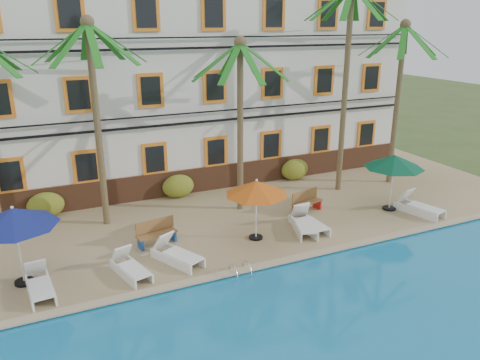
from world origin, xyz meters
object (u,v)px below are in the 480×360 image
palm_c (240,102)px  lounger_a (39,285)px  palm_e (399,82)px  umbrella_blue (14,218)px  lounger_d (304,224)px  umbrella_green (394,162)px  lounger_e (309,222)px  palm_b (95,97)px  umbrella_red (256,188)px  lounger_b (130,267)px  lounger_f (418,206)px  bench_right (306,201)px  lounger_c (176,254)px  palm_d (347,64)px  pool_ladder (240,273)px  bench_left (156,232)px

palm_c → lounger_a: (-8.36, -3.69, -4.44)m
palm_e → lounger_a: 17.95m
umbrella_blue → lounger_d: umbrella_blue is taller
umbrella_green → lounger_e: (-4.36, -0.28, -1.88)m
palm_b → umbrella_blue: 5.65m
umbrella_red → lounger_b: (-4.93, -0.75, -1.75)m
palm_b → lounger_d: size_ratio=3.86×
palm_c → lounger_e: 5.62m
lounger_e → palm_b: bearing=151.8°
palm_c → lounger_b: size_ratio=3.79×
lounger_b → lounger_f: bearing=0.4°
lounger_f → bench_right: bearing=153.2°
umbrella_green → lounger_d: size_ratio=1.22×
palm_b → lounger_c: (1.64, -4.32, -4.86)m
palm_e → umbrella_blue: palm_e is taller
palm_b → umbrella_blue: palm_b is taller
palm_d → pool_ladder: bearing=-145.0°
lounger_a → umbrella_green: bearing=3.6°
palm_b → palm_e: 14.16m
palm_b → lounger_b: bearing=-89.9°
palm_c → bench_right: 5.13m
lounger_e → umbrella_red: bearing=177.7°
umbrella_green → bench_left: 10.41m
palm_c → bench_left: (-4.28, -1.88, -4.26)m
palm_b → lounger_d: 9.37m
lounger_d → lounger_f: size_ratio=0.96×
umbrella_red → lounger_a: umbrella_red is taller
bench_left → lounger_b: bearing=-125.9°
lounger_e → lounger_f: bearing=-6.4°
umbrella_red → umbrella_blue: bearing=179.1°
palm_e → lounger_e: bearing=-154.9°
palm_e → pool_ladder: 13.08m
umbrella_blue → lounger_d: bearing=-1.7°
palm_d → lounger_f: size_ratio=4.42×
lounger_d → palm_c: bearing=112.4°
bench_left → pool_ladder: bench_left is taller
lounger_a → lounger_e: 9.97m
palm_d → lounger_d: 7.87m
palm_d → umbrella_red: palm_d is taller
palm_b → bench_left: palm_b is taller
lounger_b → lounger_f: (12.39, 0.08, 0.03)m
palm_e → lounger_d: (-7.19, -3.32, -4.80)m
lounger_d → pool_ladder: size_ratio=2.81×
umbrella_blue → bench_left: umbrella_blue is taller
lounger_d → umbrella_green: bearing=4.5°
umbrella_red → lounger_d: 2.66m
umbrella_green → lounger_f: bearing=-46.7°
lounger_a → bench_right: size_ratio=1.25×
umbrella_red → lounger_b: bearing=-171.3°
palm_b → lounger_a: palm_b is taller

